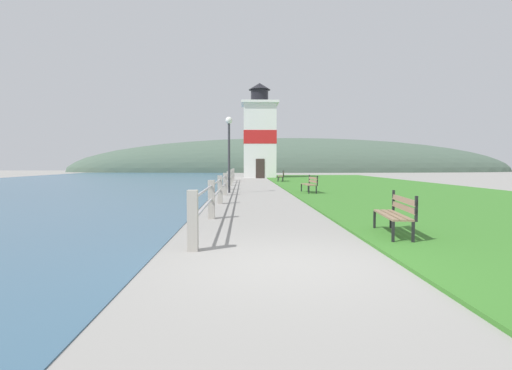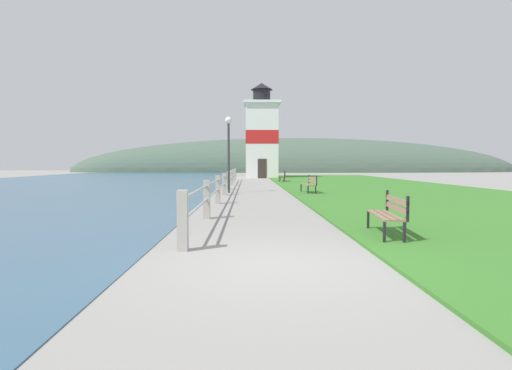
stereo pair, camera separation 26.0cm
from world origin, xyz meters
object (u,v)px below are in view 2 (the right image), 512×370
park_bench_near (389,212)px  park_bench_midway (310,183)px  lamp_post (229,140)px  lighthouse (262,136)px  park_bench_far (283,175)px

park_bench_near → park_bench_midway: size_ratio=1.04×
lamp_post → park_bench_near: bearing=-72.7°
lighthouse → lamp_post: (-2.47, -21.66, -1.68)m
park_bench_near → park_bench_midway: bearing=-84.6°
park_bench_far → lamp_post: size_ratio=0.46×
park_bench_midway → park_bench_far: (-0.23, 12.75, 0.00)m
park_bench_near → lighthouse: lighthouse is taller
park_bench_near → lighthouse: size_ratio=0.17×
lamp_post → park_bench_midway: bearing=-10.1°
park_bench_midway → lamp_post: size_ratio=0.42×
lamp_post → park_bench_far: bearing=71.9°
park_bench_midway → lighthouse: size_ratio=0.17×
park_bench_near → lamp_post: bearing=-66.3°
park_bench_near → park_bench_far: size_ratio=0.94×
park_bench_near → park_bench_midway: 11.93m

